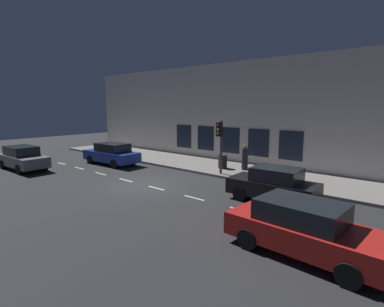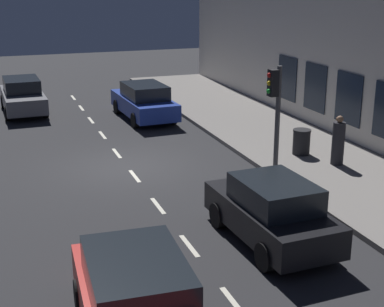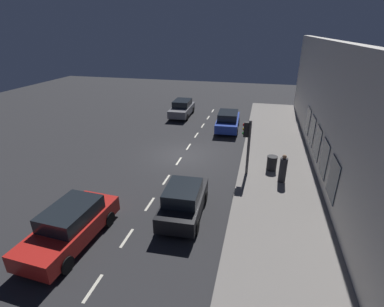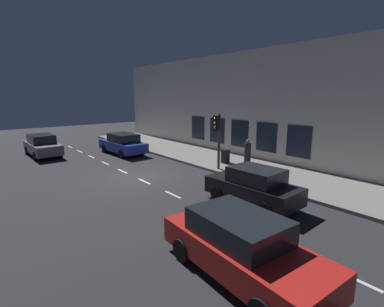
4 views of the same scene
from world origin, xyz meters
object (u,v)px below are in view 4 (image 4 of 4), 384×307
parked_car_0 (123,144)px  traffic_light (218,132)px  pedestrian_0 (247,154)px  trash_bin (225,156)px  parked_car_2 (241,246)px  parked_car_3 (42,145)px  parked_car_1 (253,186)px

parked_car_0 → traffic_light: bearing=-78.6°
pedestrian_0 → trash_bin: 1.51m
parked_car_2 → parked_car_3: same height
traffic_light → parked_car_3: (-7.01, 11.33, -1.54)m
pedestrian_0 → trash_bin: size_ratio=1.86×
parked_car_1 → pedestrian_0: size_ratio=2.43×
parked_car_0 → parked_car_2: bearing=-108.1°
parked_car_2 → pedestrian_0: size_ratio=2.83×
parked_car_1 → parked_car_0: bearing=85.7°
parked_car_0 → parked_car_3: bearing=145.4°
trash_bin → parked_car_0: bearing=116.1°
traffic_light → parked_car_1: (-2.47, -4.68, -1.54)m
parked_car_0 → trash_bin: parked_car_0 is taller
traffic_light → parked_car_2: size_ratio=0.71×
parked_car_0 → parked_car_3: 5.83m
traffic_light → pedestrian_0: bearing=-13.8°
traffic_light → parked_car_1: traffic_light is taller
parked_car_0 → parked_car_3: size_ratio=1.05×
parked_car_3 → trash_bin: parked_car_3 is taller
traffic_light → trash_bin: (1.55, 0.86, -1.74)m
traffic_light → parked_car_2: traffic_light is taller
parked_car_3 → trash_bin: bearing=127.8°
parked_car_1 → pedestrian_0: 6.18m
parked_car_1 → traffic_light: bearing=59.6°
parked_car_2 → pedestrian_0: (8.51, 6.99, 0.10)m
parked_car_0 → parked_car_2: size_ratio=1.00×
parked_car_1 → parked_car_3: size_ratio=0.90×
traffic_light → parked_car_3: traffic_light is taller
pedestrian_0 → parked_car_0: bearing=61.0°
parked_car_0 → parked_car_1: bearing=-94.5°
parked_car_2 → trash_bin: 11.55m
parked_car_3 → parked_car_0: bearing=146.6°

